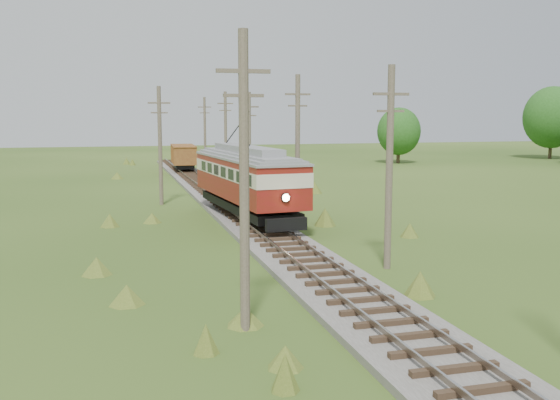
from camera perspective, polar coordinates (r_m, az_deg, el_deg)
name	(u,v)px	position (r m, az deg, el deg)	size (l,w,h in m)	color
railbed_main	(238,212)	(41.28, -3.87, -1.08)	(3.60, 96.00, 0.57)	#605B54
streetcar	(247,176)	(38.21, -3.07, 2.20)	(4.37, 13.71, 6.21)	black
gondola	(183,156)	(71.86, -8.83, 4.03)	(2.94, 7.91, 2.59)	black
gravel_pile	(253,180)	(57.30, -2.47, 1.85)	(3.71, 3.93, 1.35)	gray
utility_pole_r_2	(389,166)	(26.61, 9.97, 3.10)	(1.60, 0.30, 8.60)	brown
utility_pole_r_3	(298,146)	(38.70, 1.62, 4.94)	(1.60, 0.30, 9.00)	brown
utility_pole_r_4	(249,142)	(51.24, -2.83, 5.29)	(1.60, 0.30, 8.40)	brown
utility_pole_r_5	(226,134)	(64.05, -4.99, 5.99)	(1.60, 0.30, 8.90)	brown
utility_pole_r_6	(205,132)	(76.84, -6.88, 6.18)	(1.60, 0.30, 8.70)	brown
utility_pole_l_a	(244,180)	(18.49, -3.29, 1.84)	(1.60, 0.30, 9.00)	brown
utility_pole_l_b	(160,144)	(46.18, -10.91, 5.01)	(1.60, 0.30, 8.60)	brown
tree_right_5	(552,117)	(102.45, 23.62, 6.94)	(8.40, 8.40, 10.82)	#38281C
tree_mid_b	(399,131)	(86.79, 10.81, 6.18)	(5.88, 5.88, 7.57)	#38281C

